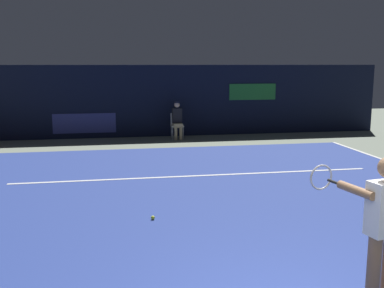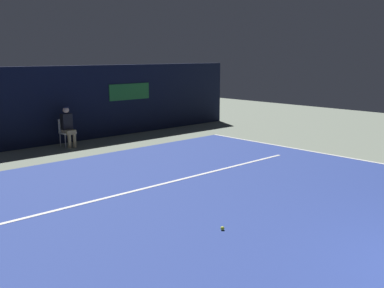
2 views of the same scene
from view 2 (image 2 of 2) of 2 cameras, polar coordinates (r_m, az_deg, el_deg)
ground_plane at (r=9.47m, az=5.52°, el=-7.26°), size 33.02×33.02×0.00m
court_surface at (r=9.47m, az=5.52°, el=-7.22°), size 10.98×11.67×0.01m
line_sideline_left at (r=13.90m, az=20.49°, el=-1.91°), size 0.10×11.67×0.01m
line_service at (r=10.86m, az=-2.64°, el=-4.73°), size 8.56×0.10×0.01m
back_wall at (r=15.91m, az=-17.85°, el=4.51°), size 16.54×0.33×2.60m
line_judge_on_chair at (r=15.42m, az=-15.23°, el=2.17°), size 0.44×0.53×1.32m
tennis_ball at (r=7.99m, az=3.81°, el=-10.42°), size 0.07×0.07×0.07m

